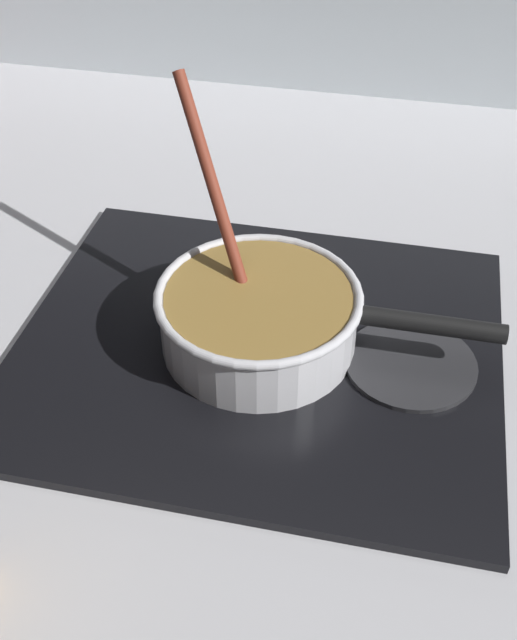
% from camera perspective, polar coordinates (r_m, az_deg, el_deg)
% --- Properties ---
extents(ground, '(2.40, 1.60, 0.04)m').
position_cam_1_polar(ground, '(0.89, 0.62, -5.76)').
color(ground, '#B7B7BC').
extents(hob_plate, '(0.56, 0.48, 0.01)m').
position_cam_1_polar(hob_plate, '(0.91, -0.00, -2.00)').
color(hob_plate, black).
rests_on(hob_plate, ground).
extents(burner_ring, '(0.17, 0.17, 0.01)m').
position_cam_1_polar(burner_ring, '(0.90, 0.00, -1.53)').
color(burner_ring, '#592D0C').
rests_on(burner_ring, hob_plate).
extents(spare_burner, '(0.15, 0.15, 0.01)m').
position_cam_1_polar(spare_burner, '(0.89, 11.16, -3.16)').
color(spare_burner, '#262628').
rests_on(spare_burner, hob_plate).
extents(cooking_pan, '(0.39, 0.25, 0.28)m').
position_cam_1_polar(cooking_pan, '(0.88, 0.10, 0.29)').
color(cooking_pan, silver).
rests_on(cooking_pan, hob_plate).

